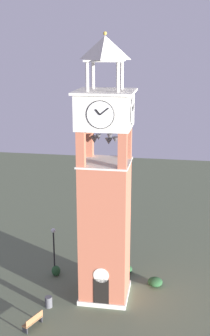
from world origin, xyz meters
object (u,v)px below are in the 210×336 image
object	(u,v)px
clock_tower	(105,198)
park_bench	(33,321)
lamp_post	(54,243)
trash_bin	(49,302)

from	to	relation	value
clock_tower	park_bench	bearing A→B (deg)	-131.18
clock_tower	park_bench	world-z (taller)	clock_tower
park_bench	lamp_post	size ratio (longest dim) A/B	0.40
lamp_post	clock_tower	bearing A→B (deg)	-25.83
park_bench	trash_bin	distance (m)	2.45
park_bench	lamp_post	bearing A→B (deg)	93.79
clock_tower	lamp_post	world-z (taller)	clock_tower
park_bench	clock_tower	bearing A→B (deg)	48.82
lamp_post	trash_bin	bearing A→B (deg)	-79.79
park_bench	lamp_post	distance (m)	7.18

